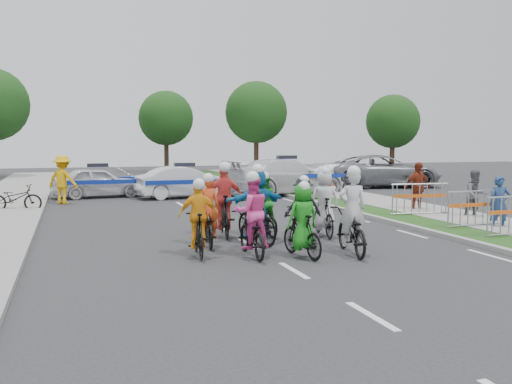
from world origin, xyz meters
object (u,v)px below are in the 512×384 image
object	(u,v)px
police_car_2	(287,177)
tree_1	(256,112)
tree_2	(393,122)
barrier_1	(476,210)
rider_7	(324,209)
rider_6	(208,221)
spectator_1	(476,195)
rider_4	(302,216)
civilian_sedan	(335,176)
spectator_0	(500,203)
rider_9	(224,208)
rider_3	(198,226)
cone_1	(332,190)
cone_0	(325,204)
marshal_hiviz	(63,180)
rider_8	(263,211)
rider_2	(251,225)
police_car_1	(185,182)
spectator_2	(417,187)
tree_4	(166,118)
police_car_0	(98,182)
rider_0	(351,225)
rider_5	(257,210)
civilian_suv	(382,171)
barrier_2	(419,201)
parked_bike	(15,198)

from	to	relation	value
police_car_2	tree_1	distance (m)	16.39
tree_2	barrier_1	bearing A→B (deg)	-116.24
rider_7	barrier_1	xyz separation A→B (m)	(4.48, -0.36, -0.15)
rider_6	spectator_1	world-z (taller)	rider_6
rider_4	civilian_sedan	distance (m)	16.19
spectator_0	rider_9	bearing A→B (deg)	-167.03
civilian_sedan	rider_6	bearing A→B (deg)	145.30
rider_3	cone_1	distance (m)	13.40
rider_6	cone_0	distance (m)	6.82
police_car_2	civilian_sedan	world-z (taller)	police_car_2
spectator_0	marshal_hiviz	bearing A→B (deg)	160.99
rider_7	rider_8	bearing A→B (deg)	-15.82
rider_7	tree_1	size ratio (longest dim) A/B	0.27
rider_2	cone_0	size ratio (longest dim) A/B	2.66
rider_3	police_car_1	size ratio (longest dim) A/B	0.41
rider_2	marshal_hiviz	distance (m)	12.75
cone_0	spectator_2	bearing A→B (deg)	-10.01
spectator_2	tree_1	bearing A→B (deg)	80.70
tree_4	police_car_0	bearing A→B (deg)	-108.10
civilian_sedan	tree_2	size ratio (longest dim) A/B	0.79
rider_0	marshal_hiviz	size ratio (longest dim) A/B	1.05
rider_5	rider_8	size ratio (longest dim) A/B	1.14
spectator_2	rider_0	bearing A→B (deg)	-139.13
rider_7	marshal_hiviz	distance (m)	12.17
marshal_hiviz	tree_1	world-z (taller)	tree_1
cone_1	tree_2	bearing A→B (deg)	50.38
rider_2	cone_1	bearing A→B (deg)	-121.34
rider_4	police_car_1	xyz separation A→B (m)	(-0.68, 11.75, 0.03)
rider_9	tree_4	bearing A→B (deg)	-87.67
civilian_suv	tree_1	distance (m)	13.93
rider_2	tree_4	size ratio (longest dim) A/B	0.30
rider_8	barrier_1	world-z (taller)	rider_8
rider_6	civilian_suv	world-z (taller)	rider_6
police_car_2	civilian_suv	world-z (taller)	civilian_suv
civilian_sedan	cone_0	size ratio (longest dim) A/B	6.55
barrier_2	cone_0	size ratio (longest dim) A/B	2.86
rider_2	police_car_0	bearing A→B (deg)	-77.86
spectator_2	cone_0	xyz separation A→B (m)	(-3.27, 0.58, -0.54)
rider_3	rider_8	world-z (taller)	rider_3
marshal_hiviz	police_car_1	bearing A→B (deg)	-137.77
barrier_1	rider_5	bearing A→B (deg)	-179.19
spectator_1	cone_1	xyz separation A→B (m)	(-1.32, 7.64, -0.45)
police_car_1	parked_bike	bearing A→B (deg)	107.57
spectator_2	cone_0	world-z (taller)	spectator_2
tree_4	marshal_hiviz	bearing A→B (deg)	-109.92
police_car_1	marshal_hiviz	distance (m)	5.12
police_car_1	rider_3	bearing A→B (deg)	163.67
civilian_suv	barrier_1	distance (m)	14.72
barrier_1	parked_bike	distance (m)	15.22
police_car_1	parked_bike	size ratio (longest dim) A/B	2.29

